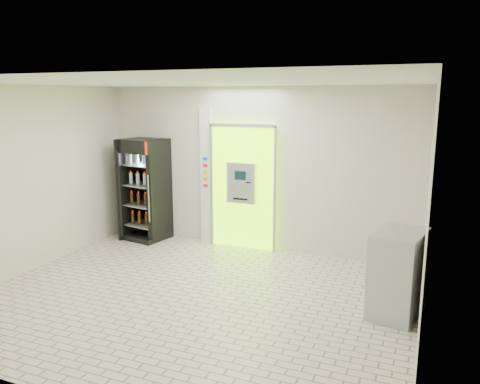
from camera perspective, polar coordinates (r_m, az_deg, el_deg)
The scene contains 7 objects.
ground at distance 6.88m, azimuth -5.66°, elevation -12.63°, with size 6.00×6.00×0.00m, color beige.
room_shell at distance 6.35m, azimuth -5.99°, elevation 2.71°, with size 6.00×6.00×6.00m.
atm_assembly at distance 8.71m, azimuth 0.42°, elevation 0.70°, with size 1.30×0.24×2.33m.
pillar at distance 9.03m, azimuth -4.09°, elevation 1.89°, with size 0.22×0.11×2.60m.
beverage_cooler at distance 9.45m, azimuth -11.49°, elevation 0.05°, with size 0.87×0.82×2.01m.
steel_cabinet at distance 6.48m, azimuth 18.70°, elevation -9.39°, with size 0.74×0.95×1.13m.
exit_sign at distance 6.97m, azimuth 22.30°, elevation 5.01°, with size 0.02×0.22×0.26m.
Camera 1 is at (2.97, -5.53, 2.81)m, focal length 35.00 mm.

